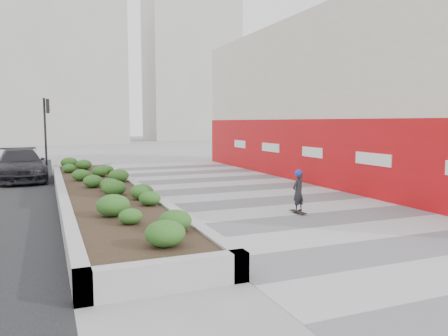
% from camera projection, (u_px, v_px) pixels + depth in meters
% --- Properties ---
extents(ground, '(160.00, 160.00, 0.00)m').
position_uv_depth(ground, '(356.00, 234.00, 11.20)').
color(ground, gray).
rests_on(ground, ground).
extents(walkway, '(8.00, 36.00, 0.01)m').
position_uv_depth(walkway, '(295.00, 212.00, 13.96)').
color(walkway, '#A8A8AD').
rests_on(walkway, ground).
extents(building, '(6.04, 24.08, 8.00)m').
position_uv_depth(building, '(354.00, 100.00, 21.67)').
color(building, beige).
rests_on(building, ground).
extents(planter, '(3.00, 18.00, 0.90)m').
position_uv_depth(planter, '(102.00, 191.00, 15.53)').
color(planter, '#9E9EA0').
rests_on(planter, ground).
extents(traffic_signal_near, '(0.33, 0.28, 4.20)m').
position_uv_depth(traffic_signal_near, '(46.00, 124.00, 24.30)').
color(traffic_signal_near, black).
rests_on(traffic_signal_near, ground).
extents(distant_bldg_north_l, '(16.00, 12.00, 20.00)m').
position_uv_depth(distant_bldg_north_l, '(61.00, 69.00, 58.89)').
color(distant_bldg_north_l, '#ADAAA3').
rests_on(distant_bldg_north_l, ground).
extents(distant_bldg_north_r, '(14.00, 10.00, 24.00)m').
position_uv_depth(distant_bldg_north_r, '(191.00, 65.00, 70.81)').
color(distant_bldg_north_r, '#ADAAA3').
rests_on(distant_bldg_north_r, ground).
extents(manhole_cover, '(0.44, 0.44, 0.01)m').
position_uv_depth(manhole_cover, '(308.00, 211.00, 14.15)').
color(manhole_cover, '#595654').
rests_on(manhole_cover, ground).
extents(skateboarder, '(0.53, 0.72, 1.40)m').
position_uv_depth(skateboarder, '(298.00, 191.00, 13.65)').
color(skateboarder, beige).
rests_on(skateboarder, ground).
extents(car_dark, '(2.67, 5.53, 1.55)m').
position_uv_depth(car_dark, '(20.00, 165.00, 21.46)').
color(car_dark, black).
rests_on(car_dark, ground).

